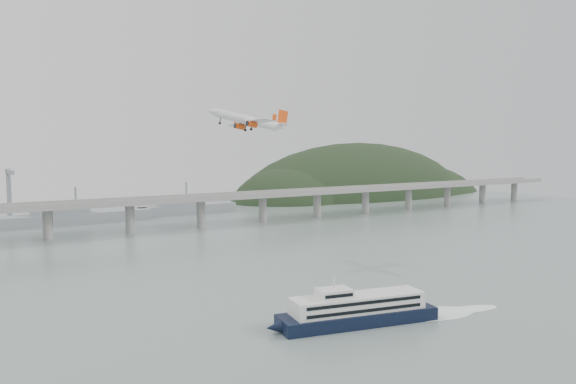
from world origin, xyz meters
TOP-DOWN VIEW (x-y plane):
  - ground at (0.00, 0.00)m, footprint 900.00×900.00m
  - bridge at (-1.15, 200.00)m, footprint 800.00×22.00m
  - headland at (285.18, 331.75)m, footprint 365.00×155.00m
  - ferry at (-23.91, -24.37)m, footprint 86.42×28.13m
  - airliner at (-15.11, 63.95)m, footprint 41.72×37.64m

SIDE VIEW (x-z plane):
  - headland at x=285.18m, z-range -97.34..58.66m
  - ground at x=0.00m, z-range 0.00..0.00m
  - ferry at x=-23.91m, z-range -3.76..12.68m
  - bridge at x=-1.15m, z-range 5.70..29.60m
  - airliner at x=-15.11m, z-range 63.00..74.01m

